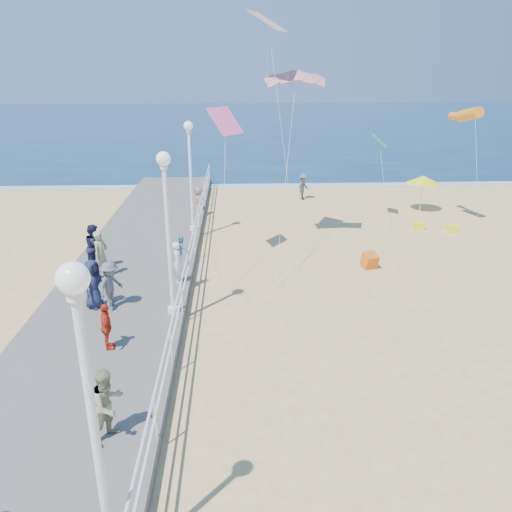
{
  "coord_description": "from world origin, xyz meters",
  "views": [
    {
      "loc": [
        -3.25,
        -14.99,
        8.04
      ],
      "look_at": [
        -2.5,
        2.0,
        1.6
      ],
      "focal_mm": 35.0,
      "sensor_mm": 36.0,
      "label": 1
    }
  ],
  "objects_px": {
    "lamp_post_near": "(90,397)",
    "beach_walker_a": "(303,187)",
    "spectator_2": "(111,285)",
    "beach_chair_right": "(453,228)",
    "spectator_1": "(108,405)",
    "lamp_post_far": "(190,165)",
    "spectator_7": "(95,247)",
    "box_kite": "(369,262)",
    "beach_walker_c": "(199,202)",
    "woman_holding_toddler": "(178,262)",
    "spectator_3": "(106,327)",
    "spectator_4": "(94,284)",
    "toddler_held": "(182,248)",
    "lamp_post_mid": "(167,218)",
    "beach_umbrella": "(423,179)",
    "beach_chair_left": "(418,225)",
    "spectator_6": "(101,255)"
  },
  "relations": [
    {
      "from": "lamp_post_near",
      "to": "beach_chair_left",
      "type": "xyz_separation_m",
      "value": [
        11.84,
        18.9,
        -3.46
      ]
    },
    {
      "from": "spectator_2",
      "to": "spectator_3",
      "type": "height_order",
      "value": "spectator_2"
    },
    {
      "from": "spectator_3",
      "to": "spectator_4",
      "type": "height_order",
      "value": "spectator_4"
    },
    {
      "from": "spectator_2",
      "to": "lamp_post_mid",
      "type": "bearing_deg",
      "value": -77.46
    },
    {
      "from": "toddler_held",
      "to": "spectator_2",
      "type": "relative_size",
      "value": 0.56
    },
    {
      "from": "spectator_1",
      "to": "lamp_post_far",
      "type": "bearing_deg",
      "value": 31.37
    },
    {
      "from": "beach_walker_c",
      "to": "box_kite",
      "type": "bearing_deg",
      "value": 31.17
    },
    {
      "from": "woman_holding_toddler",
      "to": "spectator_7",
      "type": "distance_m",
      "value": 3.75
    },
    {
      "from": "lamp_post_near",
      "to": "lamp_post_far",
      "type": "xyz_separation_m",
      "value": [
        0.0,
        18.0,
        0.0
      ]
    },
    {
      "from": "spectator_7",
      "to": "beach_walker_c",
      "type": "xyz_separation_m",
      "value": [
        3.56,
        8.93,
        -0.48
      ]
    },
    {
      "from": "lamp_post_far",
      "to": "spectator_7",
      "type": "distance_m",
      "value": 6.54
    },
    {
      "from": "lamp_post_near",
      "to": "spectator_1",
      "type": "xyz_separation_m",
      "value": [
        -0.69,
        3.02,
        -2.4
      ]
    },
    {
      "from": "spectator_1",
      "to": "beach_walker_c",
      "type": "distance_m",
      "value": 18.92
    },
    {
      "from": "spectator_3",
      "to": "spectator_4",
      "type": "xyz_separation_m",
      "value": [
        -1.05,
        2.74,
        0.14
      ]
    },
    {
      "from": "lamp_post_mid",
      "to": "lamp_post_far",
      "type": "bearing_deg",
      "value": 90.0
    },
    {
      "from": "box_kite",
      "to": "beach_walker_c",
      "type": "bearing_deg",
      "value": 116.11
    },
    {
      "from": "toddler_held",
      "to": "spectator_4",
      "type": "xyz_separation_m",
      "value": [
        -2.77,
        -2.14,
        -0.47
      ]
    },
    {
      "from": "lamp_post_near",
      "to": "spectator_2",
      "type": "height_order",
      "value": "lamp_post_near"
    },
    {
      "from": "beach_walker_c",
      "to": "spectator_1",
      "type": "bearing_deg",
      "value": -13.82
    },
    {
      "from": "lamp_post_near",
      "to": "beach_walker_a",
      "type": "xyz_separation_m",
      "value": [
        6.55,
        25.53,
        -2.82
      ]
    },
    {
      "from": "spectator_3",
      "to": "beach_umbrella",
      "type": "distance_m",
      "value": 21.53
    },
    {
      "from": "spectator_1",
      "to": "beach_walker_c",
      "type": "bearing_deg",
      "value": 31.7
    },
    {
      "from": "toddler_held",
      "to": "beach_walker_c",
      "type": "xyz_separation_m",
      "value": [
        -0.03,
        10.26,
        -0.86
      ]
    },
    {
      "from": "lamp_post_mid",
      "to": "spectator_6",
      "type": "height_order",
      "value": "lamp_post_mid"
    },
    {
      "from": "spectator_1",
      "to": "beach_umbrella",
      "type": "bearing_deg",
      "value": -1.54
    },
    {
      "from": "spectator_4",
      "to": "beach_walker_a",
      "type": "distance_m",
      "value": 18.48
    },
    {
      "from": "lamp_post_mid",
      "to": "spectator_6",
      "type": "distance_m",
      "value": 4.97
    },
    {
      "from": "spectator_3",
      "to": "beach_walker_c",
      "type": "relative_size",
      "value": 0.83
    },
    {
      "from": "spectator_7",
      "to": "woman_holding_toddler",
      "type": "bearing_deg",
      "value": -117.16
    },
    {
      "from": "spectator_4",
      "to": "lamp_post_far",
      "type": "bearing_deg",
      "value": 12.81
    },
    {
      "from": "beach_chair_left",
      "to": "beach_umbrella",
      "type": "bearing_deg",
      "value": 69.27
    },
    {
      "from": "beach_walker_a",
      "to": "box_kite",
      "type": "xyz_separation_m",
      "value": [
        1.25,
        -12.0,
        -0.55
      ]
    },
    {
      "from": "lamp_post_near",
      "to": "beach_walker_a",
      "type": "distance_m",
      "value": 26.51
    },
    {
      "from": "spectator_3",
      "to": "box_kite",
      "type": "distance_m",
      "value": 11.62
    },
    {
      "from": "beach_walker_a",
      "to": "spectator_1",
      "type": "bearing_deg",
      "value": -163.81
    },
    {
      "from": "spectator_1",
      "to": "box_kite",
      "type": "bearing_deg",
      "value": -4.92
    },
    {
      "from": "spectator_4",
      "to": "beach_walker_c",
      "type": "xyz_separation_m",
      "value": [
        2.74,
        12.4,
        -0.4
      ]
    },
    {
      "from": "lamp_post_mid",
      "to": "lamp_post_far",
      "type": "xyz_separation_m",
      "value": [
        0.0,
        9.0,
        0.0
      ]
    },
    {
      "from": "spectator_1",
      "to": "beach_chair_left",
      "type": "bearing_deg",
      "value": -4.26
    },
    {
      "from": "box_kite",
      "to": "beach_walker_a",
      "type": "bearing_deg",
      "value": 79.36
    },
    {
      "from": "beach_chair_left",
      "to": "woman_holding_toddler",
      "type": "bearing_deg",
      "value": -148.11
    },
    {
      "from": "spectator_2",
      "to": "beach_chair_right",
      "type": "height_order",
      "value": "spectator_2"
    },
    {
      "from": "spectator_4",
      "to": "box_kite",
      "type": "relative_size",
      "value": 2.84
    },
    {
      "from": "beach_chair_left",
      "to": "beach_chair_right",
      "type": "distance_m",
      "value": 1.73
    },
    {
      "from": "lamp_post_mid",
      "to": "box_kite",
      "type": "height_order",
      "value": "lamp_post_mid"
    },
    {
      "from": "beach_walker_a",
      "to": "spectator_2",
      "type": "bearing_deg",
      "value": -174.22
    },
    {
      "from": "spectator_2",
      "to": "spectator_4",
      "type": "xyz_separation_m",
      "value": [
        -0.58,
        0.08,
        0.02
      ]
    },
    {
      "from": "lamp_post_near",
      "to": "woman_holding_toddler",
      "type": "xyz_separation_m",
      "value": [
        -0.05,
        11.51,
        -2.46
      ]
    },
    {
      "from": "spectator_3",
      "to": "beach_walker_a",
      "type": "height_order",
      "value": "spectator_3"
    },
    {
      "from": "lamp_post_near",
      "to": "beach_chair_right",
      "type": "bearing_deg",
      "value": 53.66
    }
  ]
}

